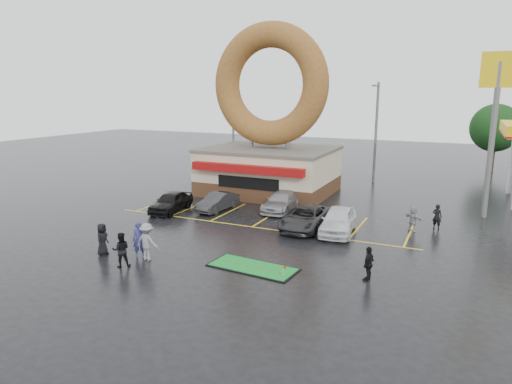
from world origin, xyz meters
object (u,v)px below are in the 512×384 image
at_px(donut_shop, 269,138).
at_px(car_dgrey, 218,202).
at_px(person_blue, 139,240).
at_px(dumpster, 205,183).
at_px(person_cameraman, 369,264).
at_px(shell_sign, 496,104).
at_px(streetlight_mid, 376,130).
at_px(car_silver, 281,201).
at_px(car_white, 338,220).
at_px(streetlight_left, 233,126).
at_px(car_grey, 306,218).
at_px(putting_green, 253,267).
at_px(car_black, 171,202).

bearing_deg(donut_shop, car_dgrey, -97.48).
distance_m(person_blue, dumpster, 16.12).
distance_m(person_cameraman, dumpster, 21.10).
relative_size(shell_sign, person_blue, 5.83).
height_order(streetlight_mid, car_silver, streetlight_mid).
relative_size(car_silver, dumpster, 2.50).
relative_size(car_white, person_blue, 2.48).
distance_m(streetlight_left, car_grey, 20.66).
xyz_separation_m(streetlight_left, person_blue, (7.15, -23.64, -3.87)).
distance_m(streetlight_mid, putting_green, 24.05).
bearing_deg(person_cameraman, car_black, -100.27).
bearing_deg(putting_green, car_dgrey, 128.29).
bearing_deg(person_cameraman, donut_shop, -130.63).
distance_m(donut_shop, person_blue, 17.07).
height_order(car_dgrey, car_silver, car_silver).
height_order(streetlight_mid, car_black, streetlight_mid).
distance_m(streetlight_mid, person_cameraman, 23.44).
xyz_separation_m(person_blue, putting_green, (5.78, 1.08, -0.88)).
relative_size(streetlight_mid, car_silver, 2.00).
relative_size(car_black, person_blue, 2.28).
bearing_deg(car_black, person_blue, -70.30).
relative_size(car_white, putting_green, 1.03).
bearing_deg(person_cameraman, car_grey, -129.03).
bearing_deg(shell_sign, car_silver, -162.35).
distance_m(car_silver, dumpster, 9.12).
relative_size(streetlight_left, person_cameraman, 5.78).
distance_m(car_silver, car_grey, 4.53).
xyz_separation_m(shell_sign, streetlight_mid, (-9.00, 8.92, -2.60)).
bearing_deg(car_white, streetlight_mid, 87.76).
xyz_separation_m(streetlight_left, car_grey, (13.12, -15.42, -4.11)).
relative_size(car_grey, dumpster, 2.68).
xyz_separation_m(car_black, car_grey, (9.79, 0.13, -0.04)).
bearing_deg(person_blue, streetlight_mid, 37.08).
height_order(donut_shop, person_blue, donut_shop).
xyz_separation_m(streetlight_mid, person_blue, (-6.85, -24.64, -3.87)).
relative_size(dumpster, putting_green, 0.41).
bearing_deg(car_dgrey, streetlight_left, 118.69).
xyz_separation_m(streetlight_left, dumpster, (1.74, -8.46, -4.13)).
relative_size(car_black, car_white, 0.92).
bearing_deg(streetlight_mid, person_cameraman, -79.64).
relative_size(car_dgrey, dumpster, 2.09).
bearing_deg(car_grey, dumpster, 149.05).
bearing_deg(shell_sign, putting_green, -124.52).
xyz_separation_m(car_dgrey, car_grey, (7.03, -1.54, 0.05)).
xyz_separation_m(streetlight_left, car_white, (15.14, -15.50, -4.01)).
bearing_deg(car_grey, shell_sign, 37.75).
xyz_separation_m(car_black, car_dgrey, (2.77, 1.66, -0.09)).
bearing_deg(car_dgrey, shell_sign, 24.47).
distance_m(shell_sign, person_cameraman, 16.05).
bearing_deg(shell_sign, donut_shop, 176.53).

